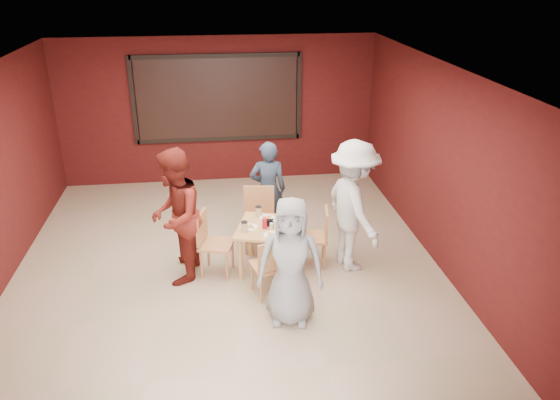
{
  "coord_description": "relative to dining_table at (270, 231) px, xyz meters",
  "views": [
    {
      "loc": [
        -0.14,
        -6.81,
        4.03
      ],
      "look_at": [
        0.73,
        -0.12,
        1.07
      ],
      "focal_mm": 35.0,
      "sensor_mm": 36.0,
      "label": 1
    }
  ],
  "objects": [
    {
      "name": "chair_right",
      "position": [
        0.69,
        0.06,
        -0.12
      ],
      "size": [
        0.48,
        0.48,
        0.86
      ],
      "color": "#CB854E",
      "rests_on": "floor"
    },
    {
      "name": "diner_right",
      "position": [
        1.16,
        -0.05,
        0.34
      ],
      "size": [
        0.95,
        1.34,
        1.87
      ],
      "primitive_type": "imported",
      "rotation": [
        0.0,
        0.0,
        1.8
      ],
      "color": "silver",
      "rests_on": "floor"
    },
    {
      "name": "diner_back",
      "position": [
        0.1,
        1.07,
        0.18
      ],
      "size": [
        0.58,
        0.39,
        1.56
      ],
      "primitive_type": "imported",
      "rotation": [
        0.0,
        0.0,
        3.11
      ],
      "color": "#2D3B50",
      "rests_on": "floor"
    },
    {
      "name": "window_blinds",
      "position": [
        -0.58,
        3.57,
        1.05
      ],
      "size": [
        3.0,
        0.02,
        1.5
      ],
      "primitive_type": "cube",
      "color": "black"
    },
    {
      "name": "chair_back",
      "position": [
        -0.08,
        0.7,
        -0.06
      ],
      "size": [
        0.52,
        0.52,
        0.95
      ],
      "color": "#CB854E",
      "rests_on": "floor"
    },
    {
      "name": "diner_front",
      "position": [
        0.11,
        -1.21,
        0.2
      ],
      "size": [
        0.87,
        0.66,
        1.61
      ],
      "primitive_type": "imported",
      "rotation": [
        0.0,
        0.0,
        -0.2
      ],
      "color": "gray",
      "rests_on": "floor"
    },
    {
      "name": "chair_left",
      "position": [
        -0.81,
        0.02,
        -0.09
      ],
      "size": [
        0.54,
        0.54,
        0.91
      ],
      "color": "#CB854E",
      "rests_on": "floor"
    },
    {
      "name": "chair_front",
      "position": [
        -0.07,
        -0.69,
        -0.12
      ],
      "size": [
        0.5,
        0.5,
        0.85
      ],
      "color": "#CB854E",
      "rests_on": "floor"
    },
    {
      "name": "floor",
      "position": [
        -0.58,
        0.12,
        -0.6
      ],
      "size": [
        7.0,
        7.0,
        0.0
      ],
      "primitive_type": "plane",
      "color": "tan",
      "rests_on": "ground"
    },
    {
      "name": "diner_left",
      "position": [
        -1.26,
        -0.05,
        0.32
      ],
      "size": [
        0.82,
        0.99,
        1.85
      ],
      "primitive_type": "imported",
      "rotation": [
        0.0,
        0.0,
        -1.71
      ],
      "color": "maroon",
      "rests_on": "floor"
    },
    {
      "name": "dining_table",
      "position": [
        0.0,
        0.0,
        0.0
      ],
      "size": [
        1.07,
        1.07,
        0.83
      ],
      "color": "tan",
      "rests_on": "floor"
    }
  ]
}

